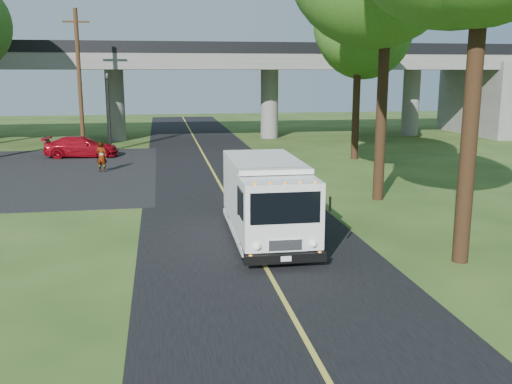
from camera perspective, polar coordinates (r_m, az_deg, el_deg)
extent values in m
plane|color=#2C4619|center=(14.40, 1.98, -9.41)|extent=(120.00, 120.00, 0.00)
cube|color=black|center=(23.87, -2.82, -0.73)|extent=(7.00, 90.00, 0.02)
cube|color=black|center=(32.64, -24.17, 1.66)|extent=(16.00, 18.00, 0.01)
cube|color=gold|center=(23.87, -2.82, -0.68)|extent=(0.12, 90.00, 0.01)
cube|color=slate|center=(45.22, -6.31, 12.84)|extent=(50.00, 9.00, 1.20)
cube|color=black|center=(40.86, -5.96, 14.21)|extent=(50.00, 0.25, 0.80)
cube|color=black|center=(49.63, -6.64, 13.78)|extent=(50.00, 0.25, 0.80)
cube|color=slate|center=(53.01, 22.21, 8.65)|extent=(4.00, 10.00, 6.00)
cylinder|color=slate|center=(45.32, -13.88, 8.39)|extent=(1.40, 1.40, 5.40)
cylinder|color=slate|center=(46.04, 1.35, 8.78)|extent=(1.40, 1.40, 5.40)
cylinder|color=slate|center=(49.72, 15.22, 8.60)|extent=(1.40, 1.40, 5.40)
cylinder|color=black|center=(39.36, -14.49, 7.72)|extent=(0.14, 0.14, 5.20)
imported|color=black|center=(39.27, -14.64, 10.63)|extent=(0.18, 0.22, 1.10)
cylinder|color=#472D19|center=(37.45, -17.22, 10.29)|extent=(0.26, 0.26, 9.00)
cube|color=#472D19|center=(37.55, -17.58, 15.93)|extent=(1.60, 0.10, 0.10)
cylinder|color=#382314|center=(16.44, 20.55, 5.11)|extent=(0.44, 0.44, 7.00)
cylinder|color=#382314|center=(23.90, 12.46, 8.33)|extent=(0.44, 0.44, 7.70)
cylinder|color=#382314|center=(35.19, 9.98, 8.64)|extent=(0.44, 0.44, 6.65)
sphere|color=#2F691B|center=(35.27, 10.28, 16.57)|extent=(5.58, 5.58, 5.58)
sphere|color=#2F691B|center=(35.09, 11.33, 17.05)|extent=(4.96, 4.96, 4.96)
cube|color=white|center=(18.57, 0.68, 0.35)|extent=(2.21, 3.99, 2.03)
cube|color=white|center=(15.91, 2.35, -1.97)|extent=(2.18, 1.65, 1.85)
cube|color=black|center=(15.08, 2.95, -1.60)|extent=(1.89, 0.09, 0.86)
cube|color=black|center=(15.38, 2.96, -6.65)|extent=(2.26, 0.19, 0.25)
cube|color=white|center=(18.51, 0.85, -3.63)|extent=(2.23, 5.25, 0.16)
cylinder|color=black|center=(16.20, -1.01, -5.42)|extent=(0.26, 0.81, 0.81)
cylinder|color=black|center=(16.54, 5.34, -5.11)|extent=(0.26, 0.81, 0.81)
cylinder|color=black|center=(19.82, -2.52, -2.19)|extent=(0.26, 0.81, 0.81)
cylinder|color=black|center=(20.10, 2.70, -1.99)|extent=(0.26, 0.81, 0.81)
imported|color=#9C0914|center=(37.28, -17.06, 4.35)|extent=(4.61, 2.13, 1.31)
imported|color=gray|center=(31.40, -15.18, 3.43)|extent=(0.69, 0.56, 1.64)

